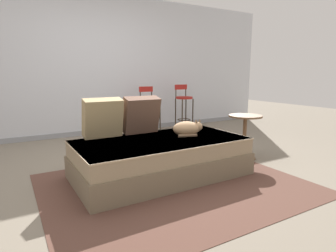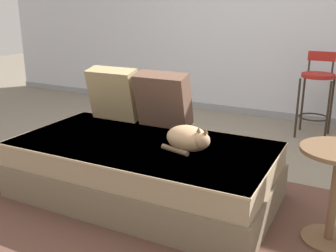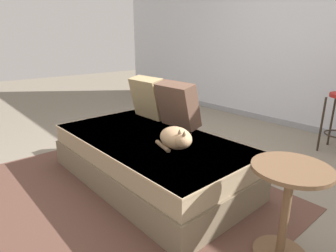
% 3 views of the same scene
% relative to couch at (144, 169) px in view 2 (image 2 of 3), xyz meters
% --- Properties ---
extents(ground_plane, '(16.00, 16.00, 0.00)m').
position_rel_couch_xyz_m(ground_plane, '(0.00, 0.40, -0.22)').
color(ground_plane, slate).
rests_on(ground_plane, ground).
extents(wall_back_panel, '(8.00, 0.10, 2.60)m').
position_rel_couch_xyz_m(wall_back_panel, '(0.00, 2.65, 1.08)').
color(wall_back_panel, silver).
rests_on(wall_back_panel, ground).
extents(wall_baseboard_trim, '(8.00, 0.02, 0.09)m').
position_rel_couch_xyz_m(wall_baseboard_trim, '(0.00, 2.60, -0.17)').
color(wall_baseboard_trim, gray).
rests_on(wall_baseboard_trim, ground).
extents(area_rug, '(2.59, 2.11, 0.01)m').
position_rel_couch_xyz_m(area_rug, '(0.00, -0.30, -0.21)').
color(area_rug, brown).
rests_on(area_rug, ground).
extents(couch, '(1.90, 1.03, 0.42)m').
position_rel_couch_xyz_m(couch, '(0.00, 0.00, 0.00)').
color(couch, '#766750').
rests_on(couch, ground).
extents(throw_pillow_corner, '(0.43, 0.25, 0.45)m').
position_rel_couch_xyz_m(throw_pillow_corner, '(-0.53, 0.40, 0.44)').
color(throw_pillow_corner, tan).
rests_on(throw_pillow_corner, couch).
extents(throw_pillow_middle, '(0.43, 0.26, 0.45)m').
position_rel_couch_xyz_m(throw_pillow_middle, '(-0.05, 0.40, 0.44)').
color(throw_pillow_middle, brown).
rests_on(throw_pillow_middle, couch).
extents(cat, '(0.37, 0.31, 0.20)m').
position_rel_couch_xyz_m(cat, '(0.36, 0.01, 0.29)').
color(cat, tan).
rests_on(cat, couch).
extents(bar_stool_near_window, '(0.34, 0.34, 0.90)m').
position_rel_couch_xyz_m(bar_stool_near_window, '(0.88, 2.10, 0.32)').
color(bar_stool_near_window, '#2D2319').
rests_on(bar_stool_near_window, ground).
extents(side_table, '(0.44, 0.44, 0.60)m').
position_rel_couch_xyz_m(side_table, '(1.29, 0.02, 0.17)').
color(side_table, brown).
rests_on(side_table, ground).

